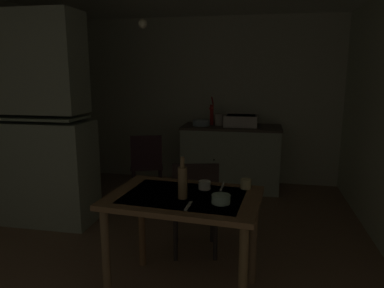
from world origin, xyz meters
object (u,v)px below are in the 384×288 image
hutch_cabinet (40,128)px  hand_pump (212,113)px  glass_bottle (183,182)px  serving_bowl_wide (221,199)px  mixing_bowl_counter (201,123)px  dining_table (184,211)px  chair_far_side (195,205)px  sink_basin (241,121)px  mug_dark (205,185)px  chair_by_counter (147,164)px

hutch_cabinet → hand_pump: hutch_cabinet is taller
glass_bottle → serving_bowl_wide: bearing=-9.0°
mixing_bowl_counter → serving_bowl_wide: (0.57, -2.58, -0.13)m
dining_table → chair_far_side: (-0.03, 0.59, -0.18)m
serving_bowl_wide → hand_pump: bearing=99.3°
sink_basin → glass_bottle: bearing=-95.1°
mug_dark → serving_bowl_wide: bearing=-60.2°
sink_basin → mug_dark: sink_basin is taller
mixing_bowl_counter → chair_far_side: bearing=-81.9°
hand_pump → serving_bowl_wide: size_ratio=3.21×
dining_table → chair_by_counter: 2.10m
sink_basin → glass_bottle: (-0.23, -2.59, -0.08)m
hutch_cabinet → mixing_bowl_counter: 2.07m
hand_pump → serving_bowl_wide: 2.72m
mixing_bowl_counter → serving_bowl_wide: bearing=-77.6°
sink_basin → hand_pump: hand_pump is taller
sink_basin → dining_table: size_ratio=0.40×
mixing_bowl_counter → dining_table: (0.30, -2.48, -0.27)m
mixing_bowl_counter → mug_dark: (0.42, -2.32, -0.12)m
dining_table → chair_by_counter: chair_by_counter is taller
chair_far_side → glass_bottle: 0.77m
serving_bowl_wide → mug_dark: bearing=119.8°
hand_pump → mug_dark: 2.44m
hutch_cabinet → hand_pump: size_ratio=5.59×
hutch_cabinet → sink_basin: bearing=37.6°
hand_pump → chair_far_side: size_ratio=0.45×
sink_basin → mug_dark: (-0.12, -2.37, -0.16)m
mixing_bowl_counter → chair_far_side: mixing_bowl_counter is taller
hand_pump → chair_by_counter: 1.16m
dining_table → glass_bottle: 0.24m
hand_pump → glass_bottle: 2.64m
sink_basin → hand_pump: 0.42m
mixing_bowl_counter → mug_dark: 2.36m
sink_basin → chair_by_counter: size_ratio=0.53×
hand_pump → chair_by_counter: hand_pump is taller
mixing_bowl_counter → mug_dark: bearing=-79.8°
mixing_bowl_counter → serving_bowl_wide: 2.64m
sink_basin → serving_bowl_wide: 2.63m
hand_pump → mug_dark: bearing=-83.2°
mixing_bowl_counter → chair_by_counter: 0.96m
hutch_cabinet → hand_pump: (1.58, 1.57, 0.02)m
sink_basin → glass_bottle: size_ratio=1.55×
chair_by_counter → mixing_bowl_counter: bearing=44.3°
hand_pump → chair_by_counter: (-0.73, -0.68, -0.59)m
hand_pump → dining_table: (0.17, -2.57, -0.40)m
mug_dark → glass_bottle: size_ratio=0.31×
mixing_bowl_counter → glass_bottle: bearing=-83.2°
chair_by_counter → mug_dark: bearing=-59.5°
hutch_cabinet → chair_far_side: hutch_cabinet is taller
dining_table → glass_bottle: glass_bottle is taller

